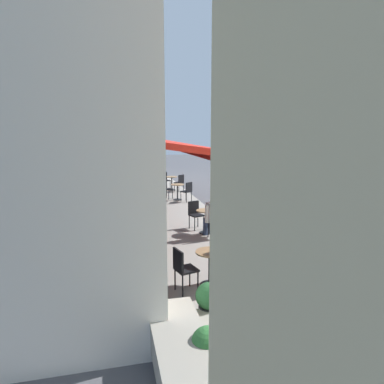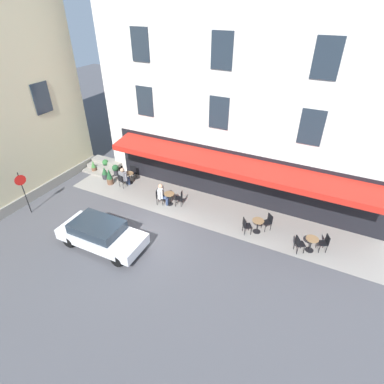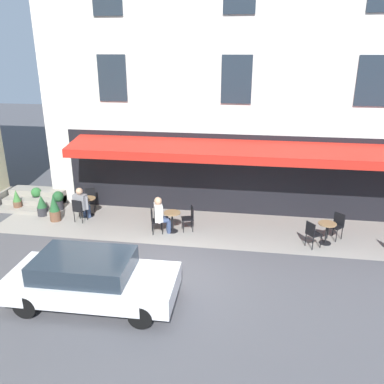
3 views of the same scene
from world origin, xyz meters
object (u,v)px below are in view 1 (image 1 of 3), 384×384
cafe_chair_black_under_awning (166,187)px  cafe_chair_black_kerbside (218,221)px  seated_companion_in_white (214,214)px  cafe_chair_black_by_window (165,179)px  cafe_chair_black_corner_left (195,212)px  cafe_chair_black_facing_street (180,181)px  seated_patron_in_grey (230,253)px  potted_plant_entrance_right (207,353)px  cafe_chair_black_near_door (187,190)px  potted_plant_entrance_left (261,281)px  potted_plant_by_steps (257,311)px  parked_car_white (356,212)px  cafe_table_streetside (206,218)px  cafe_chair_black_back_row (240,260)px  cafe_table_mid_terrace (177,190)px  cafe_chair_black_corner_right (183,266)px  cafe_table_near_entrance (210,263)px  cafe_table_far_end (172,181)px  potted_plant_mid_terrace (275,368)px  potted_plant_under_sign (209,303)px

cafe_chair_black_under_awning → cafe_chair_black_kerbside: same height
cafe_chair_black_kerbside → seated_companion_in_white: bearing=-161.1°
cafe_chair_black_by_window → cafe_chair_black_under_awning: bearing=-7.8°
cafe_chair_black_corner_left → seated_companion_in_white: bearing=18.5°
cafe_chair_black_facing_street → seated_patron_in_grey: seated_patron_in_grey is taller
cafe_chair_black_facing_street → potted_plant_entrance_right: bearing=-9.8°
cafe_chair_black_near_door → potted_plant_entrance_left: (9.45, -0.75, -0.02)m
potted_plant_by_steps → parked_car_white: bearing=129.0°
cafe_table_streetside → seated_patron_in_grey: bearing=-7.8°
cafe_chair_black_back_row → potted_plant_entrance_right: cafe_chair_black_back_row is taller
parked_car_white → cafe_chair_black_by_window: bearing=-155.5°
cafe_table_mid_terrace → cafe_chair_black_under_awning: size_ratio=0.82×
seated_patron_in_grey → potted_plant_entrance_left: size_ratio=1.24×
cafe_chair_black_facing_street → seated_patron_in_grey: 11.17m
cafe_table_streetside → potted_plant_entrance_right: potted_plant_entrance_right is taller
potted_plant_by_steps → cafe_table_streetside: bearing=172.9°
cafe_chair_black_under_awning → potted_plant_entrance_left: 10.39m
cafe_chair_black_by_window → parked_car_white: bearing=24.5°
cafe_chair_black_corner_right → cafe_chair_black_near_door: same height
cafe_chair_black_corner_right → cafe_chair_black_facing_street: size_ratio=1.00×
cafe_chair_black_kerbside → cafe_chair_black_facing_street: bearing=176.7°
cafe_chair_black_corner_left → potted_plant_by_steps: cafe_chair_black_corner_left is taller
cafe_table_mid_terrace → seated_patron_in_grey: 8.97m
cafe_chair_black_kerbside → potted_plant_entrance_left: (4.05, -0.47, -0.02)m
cafe_table_near_entrance → cafe_table_far_end: (-11.55, 1.22, 0.00)m
seated_patron_in_grey → potted_plant_entrance_left: seated_patron_in_grey is taller
potted_plant_mid_terrace → cafe_chair_black_corner_left: bearing=173.7°
cafe_table_far_end → cafe_chair_black_back_row: bearing=-2.9°
cafe_chair_black_back_row → cafe_chair_black_by_window: same height
cafe_chair_black_near_door → cafe_table_far_end: bearing=-177.0°
cafe_table_mid_terrace → cafe_chair_black_by_window: cafe_chair_black_by_window is taller
cafe_table_mid_terrace → parked_car_white: size_ratio=0.17×
cafe_table_near_entrance → cafe_chair_black_under_awning: bearing=176.6°
cafe_table_far_end → potted_plant_by_steps: bearing=-4.2°
seated_companion_in_white → cafe_table_far_end: bearing=178.8°
cafe_chair_black_kerbside → seated_companion_in_white: (-0.21, -0.07, 0.17)m
cafe_chair_black_by_window → cafe_table_near_entrance: bearing=-4.4°
cafe_table_mid_terrace → cafe_chair_black_facing_street: cafe_chair_black_facing_street is taller
seated_patron_in_grey → parked_car_white: (-2.42, 4.98, 0.00)m
potted_plant_under_sign → cafe_table_near_entrance: bearing=163.1°
potted_plant_entrance_left → seated_companion_in_white: bearing=174.6°
cafe_chair_black_kerbside → seated_patron_in_grey: seated_patron_in_grey is taller
seated_patron_in_grey → seated_companion_in_white: size_ratio=0.98×
potted_plant_entrance_right → cafe_chair_black_under_awning: bearing=173.5°
seated_companion_in_white → potted_plant_entrance_right: 6.09m
seated_patron_in_grey → parked_car_white: bearing=115.9°
cafe_table_streetside → cafe_chair_black_facing_street: (-7.48, 0.67, 0.06)m
cafe_chair_black_under_awning → seated_patron_in_grey: (9.37, -0.14, 0.16)m
cafe_chair_black_corner_right → seated_patron_in_grey: bearing=95.1°
cafe_chair_black_near_door → cafe_chair_black_kerbside: size_ratio=1.00×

